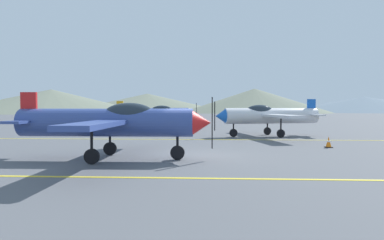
{
  "coord_description": "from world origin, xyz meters",
  "views": [
    {
      "loc": [
        0.57,
        -13.84,
        2.14
      ],
      "look_at": [
        -0.66,
        10.0,
        1.2
      ],
      "focal_mm": 29.81,
      "sensor_mm": 36.0,
      "label": 1
    }
  ],
  "objects_px": {
    "airplane_mid": "(267,115)",
    "traffic_cone_front": "(329,142)",
    "airplane_far": "(155,113)",
    "airplane_near": "(114,122)"
  },
  "relations": [
    {
      "from": "airplane_far",
      "to": "airplane_near",
      "type": "bearing_deg",
      "value": -85.85
    },
    {
      "from": "airplane_mid",
      "to": "airplane_far",
      "type": "relative_size",
      "value": 1.0
    },
    {
      "from": "airplane_mid",
      "to": "traffic_cone_front",
      "type": "xyz_separation_m",
      "value": [
        2.03,
        -6.61,
        -1.28
      ]
    },
    {
      "from": "traffic_cone_front",
      "to": "airplane_mid",
      "type": "bearing_deg",
      "value": 107.1
    },
    {
      "from": "airplane_near",
      "to": "airplane_far",
      "type": "bearing_deg",
      "value": 94.15
    },
    {
      "from": "airplane_mid",
      "to": "traffic_cone_front",
      "type": "height_order",
      "value": "airplane_mid"
    },
    {
      "from": "traffic_cone_front",
      "to": "airplane_near",
      "type": "bearing_deg",
      "value": -156.94
    },
    {
      "from": "airplane_near",
      "to": "airplane_mid",
      "type": "height_order",
      "value": "same"
    },
    {
      "from": "airplane_mid",
      "to": "airplane_far",
      "type": "bearing_deg",
      "value": 143.38
    },
    {
      "from": "airplane_near",
      "to": "traffic_cone_front",
      "type": "bearing_deg",
      "value": 23.06
    }
  ]
}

